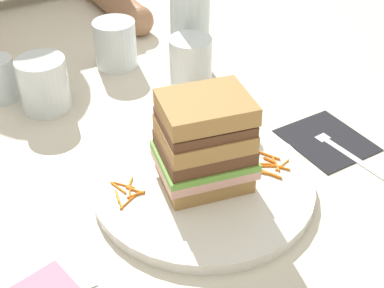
{
  "coord_description": "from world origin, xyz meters",
  "views": [
    {
      "loc": [
        -0.3,
        -0.48,
        0.48
      ],
      "look_at": [
        -0.01,
        0.0,
        0.06
      ],
      "focal_mm": 49.36,
      "sensor_mm": 36.0,
      "label": 1
    }
  ],
  "objects": [
    {
      "name": "ground_plane",
      "position": [
        0.0,
        0.0,
        0.0
      ],
      "size": [
        3.0,
        3.0,
        0.0
      ],
      "primitive_type": "plane",
      "color": "beige"
    },
    {
      "name": "main_plate",
      "position": [
        -0.01,
        -0.03,
        0.01
      ],
      "size": [
        0.3,
        0.3,
        0.02
      ],
      "primitive_type": "cylinder",
      "color": "white",
      "rests_on": "ground_plane"
    },
    {
      "name": "sandwich",
      "position": [
        -0.01,
        -0.03,
        0.08
      ],
      "size": [
        0.14,
        0.12,
        0.13
      ],
      "color": "#A87A42",
      "rests_on": "main_plate"
    },
    {
      "name": "carrot_shred_0",
      "position": [
        -0.13,
        -0.01,
        0.02
      ],
      "size": [
        0.01,
        0.03,
        0.0
      ],
      "primitive_type": "cylinder",
      "rotation": [
        0.0,
        1.57,
        1.42
      ],
      "color": "orange",
      "rests_on": "main_plate"
    },
    {
      "name": "carrot_shred_1",
      "position": [
        -0.12,
        0.0,
        0.02
      ],
      "size": [
        0.01,
        0.02,
        0.0
      ],
      "primitive_type": "cylinder",
      "rotation": [
        0.0,
        1.57,
        4.47
      ],
      "color": "orange",
      "rests_on": "main_plate"
    },
    {
      "name": "carrot_shred_2",
      "position": [
        -0.11,
        -0.0,
        0.02
      ],
      "size": [
        0.01,
        0.02,
        0.0
      ],
      "primitive_type": "cylinder",
      "rotation": [
        0.0,
        1.57,
        1.09
      ],
      "color": "orange",
      "rests_on": "main_plate"
    },
    {
      "name": "carrot_shred_3",
      "position": [
        -0.12,
        -0.02,
        0.02
      ],
      "size": [
        0.03,
        0.01,
        0.0
      ],
      "primitive_type": "cylinder",
      "rotation": [
        0.0,
        1.57,
        3.58
      ],
      "color": "orange",
      "rests_on": "main_plate"
    },
    {
      "name": "carrot_shred_4",
      "position": [
        -0.1,
        0.02,
        0.02
      ],
      "size": [
        0.02,
        0.02,
        0.0
      ],
      "primitive_type": "cylinder",
      "rotation": [
        0.0,
        1.57,
        0.89
      ],
      "color": "orange",
      "rests_on": "main_plate"
    },
    {
      "name": "carrot_shred_5",
      "position": [
        -0.1,
        -0.01,
        0.02
      ],
      "size": [
        0.03,
        0.0,
        0.0
      ],
      "primitive_type": "cylinder",
      "rotation": [
        0.0,
        1.57,
        3.09
      ],
      "color": "orange",
      "rests_on": "main_plate"
    },
    {
      "name": "carrot_shred_6",
      "position": [
        -0.1,
        -0.0,
        0.02
      ],
      "size": [
        0.02,
        0.02,
        0.0
      ],
      "primitive_type": "cylinder",
      "rotation": [
        0.0,
        1.57,
        5.29
      ],
      "color": "orange",
      "rests_on": "main_plate"
    },
    {
      "name": "carrot_shred_7",
      "position": [
        -0.12,
        0.02,
        0.02
      ],
      "size": [
        0.01,
        0.03,
        0.0
      ],
      "primitive_type": "cylinder",
      "rotation": [
        0.0,
        1.57,
        4.97
      ],
      "color": "orange",
      "rests_on": "main_plate"
    },
    {
      "name": "carrot_shred_8",
      "position": [
        -0.11,
        0.02,
        0.02
      ],
      "size": [
        0.02,
        0.03,
        0.0
      ],
      "primitive_type": "cylinder",
      "rotation": [
        0.0,
        1.57,
        5.38
      ],
      "color": "orange",
      "rests_on": "main_plate"
    },
    {
      "name": "carrot_shred_9",
      "position": [
        0.07,
        -0.06,
        0.02
      ],
      "size": [
        0.02,
        0.03,
        0.0
      ],
      "primitive_type": "cylinder",
      "rotation": [
        0.0,
        1.57,
        2.28
      ],
      "color": "orange",
      "rests_on": "main_plate"
    },
    {
      "name": "carrot_shred_10",
      "position": [
        0.07,
        -0.07,
        0.02
      ],
      "size": [
        0.02,
        0.03,
        0.0
      ],
      "primitive_type": "cylinder",
      "rotation": [
        0.0,
        1.57,
        5.17
      ],
      "color": "orange",
      "rests_on": "main_plate"
    },
    {
      "name": "carrot_shred_11",
      "position": [
        0.09,
        -0.06,
        0.02
      ],
      "size": [
        0.02,
        0.03,
        0.0
      ],
      "primitive_type": "cylinder",
      "rotation": [
        0.0,
        1.57,
        2.17
      ],
      "color": "orange",
      "rests_on": "main_plate"
    },
    {
      "name": "carrot_shred_12",
      "position": [
        0.08,
        -0.05,
        0.02
      ],
      "size": [
        0.03,
        0.02,
        0.0
      ],
      "primitive_type": "cylinder",
      "rotation": [
        0.0,
        1.57,
        5.73
      ],
      "color": "orange",
      "rests_on": "main_plate"
    },
    {
      "name": "carrot_shred_13",
      "position": [
        0.09,
        -0.04,
        0.02
      ],
      "size": [
        0.01,
        0.02,
        0.0
      ],
      "primitive_type": "cylinder",
      "rotation": [
        0.0,
        1.57,
        1.89
      ],
      "color": "orange",
      "rests_on": "main_plate"
    },
    {
      "name": "carrot_shred_14",
      "position": [
        0.07,
        -0.04,
        0.02
      ],
      "size": [
        0.03,
        0.02,
        0.0
      ],
      "primitive_type": "cylinder",
      "rotation": [
        0.0,
        1.57,
        5.7
      ],
      "color": "orange",
      "rests_on": "main_plate"
    },
    {
      "name": "carrot_shred_15",
      "position": [
        0.1,
        -0.03,
        0.02
      ],
      "size": [
        0.02,
        0.03,
        0.0
      ],
      "primitive_type": "cylinder",
      "rotation": [
        0.0,
        1.57,
        2.04
      ],
      "color": "orange",
      "rests_on": "main_plate"
    },
    {
      "name": "carrot_shred_16",
      "position": [
        0.09,
        -0.05,
        0.02
      ],
      "size": [
        0.01,
        0.03,
        0.0
      ],
      "primitive_type": "cylinder",
      "rotation": [
        0.0,
        1.57,
        4.34
      ],
      "color": "orange",
      "rests_on": "main_plate"
    },
    {
      "name": "carrot_shred_17",
      "position": [
        0.1,
        -0.06,
        0.02
      ],
      "size": [
        0.03,
        0.01,
        0.0
      ],
      "primitive_type": "cylinder",
      "rotation": [
        0.0,
        1.57,
        3.43
      ],
      "color": "orange",
      "rests_on": "main_plate"
    },
    {
      "name": "carrot_shred_18",
      "position": [
        0.06,
        -0.04,
        0.02
      ],
      "size": [
        0.02,
        0.03,
        0.0
      ],
      "primitive_type": "cylinder",
      "rotation": [
        0.0,
        1.57,
        3.99
      ],
      "color": "orange",
      "rests_on": "main_plate"
    },
    {
      "name": "napkin_dark",
      "position": [
        0.21,
        -0.03,
        0.0
      ],
      "size": [
        0.11,
        0.13,
        0.0
      ],
      "primitive_type": "cube",
      "rotation": [
        0.0,
        0.0,
        0.0
      ],
      "color": "black",
      "rests_on": "ground_plane"
    },
    {
      "name": "fork",
      "position": [
        0.21,
        -0.05,
        0.0
      ],
      "size": [
        0.03,
        0.17,
        0.0
      ],
      "color": "silver",
      "rests_on": "napkin_dark"
    },
    {
      "name": "knife",
      "position": [
        -0.19,
        -0.01,
        0.0
      ],
      "size": [
        0.04,
        0.2,
        0.0
      ],
      "color": "silver",
      "rests_on": "ground_plane"
    },
    {
      "name": "juice_glass",
      "position": [
        0.1,
        0.2,
        0.04
      ],
      "size": [
        0.07,
        0.07,
        0.1
      ],
      "color": "white",
      "rests_on": "ground_plane"
    },
    {
      "name": "water_bottle",
      "position": [
        0.15,
        0.27,
        0.13
      ],
      "size": [
        0.07,
        0.07,
        0.28
      ],
      "color": "silver",
      "rests_on": "ground_plane"
    },
    {
      "name": "empty_tumbler_0",
      "position": [
        -0.12,
        0.28,
        0.04
      ],
      "size": [
        0.08,
        0.08,
        0.09
      ],
      "primitive_type": "cylinder",
      "color": "silver",
      "rests_on": "ground_plane"
    },
    {
      "name": "empty_tumbler_1",
      "position": [
        0.04,
        0.35,
        0.04
      ],
      "size": [
        0.08,
        0.08,
        0.09
      ],
      "primitive_type": "cylinder",
      "color": "silver",
      "rests_on": "ground_plane"
    }
  ]
}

